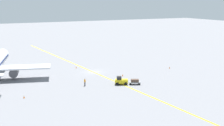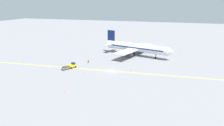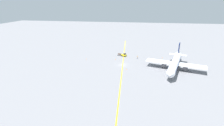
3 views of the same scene
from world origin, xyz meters
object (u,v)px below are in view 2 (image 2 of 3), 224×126
object	(u,v)px
baggage_cart_trailing	(65,68)
traffic_cone_by_wingtip	(131,70)
baggage_tug_white	(72,65)
traffic_cone_near_nose	(85,72)
airplane_at_gate	(136,48)
ground_crew_worker	(88,61)
traffic_cone_mid_apron	(65,91)
traffic_cone_far_edge	(95,54)

from	to	relation	value
baggage_cart_trailing	traffic_cone_by_wingtip	size ratio (longest dim) A/B	5.36
baggage_tug_white	traffic_cone_near_nose	distance (m)	8.25
airplane_at_gate	ground_crew_worker	distance (m)	24.12
airplane_at_gate	traffic_cone_by_wingtip	bearing A→B (deg)	8.16
baggage_cart_trailing	traffic_cone_mid_apron	xyz separation A→B (m)	(18.12, 10.51, -0.49)
traffic_cone_mid_apron	traffic_cone_by_wingtip	xyz separation A→B (m)	(-24.41, 12.44, 0.00)
ground_crew_worker	traffic_cone_near_nose	bearing A→B (deg)	18.66
airplane_at_gate	baggage_tug_white	world-z (taller)	airplane_at_gate
baggage_tug_white	traffic_cone_mid_apron	world-z (taller)	baggage_tug_white
traffic_cone_by_wingtip	traffic_cone_mid_apron	bearing A→B (deg)	-27.00
traffic_cone_far_edge	baggage_cart_trailing	bearing A→B (deg)	-2.20
baggage_cart_trailing	traffic_cone_near_nose	size ratio (longest dim) A/B	5.36
traffic_cone_by_wingtip	traffic_cone_far_edge	bearing A→B (deg)	-131.50
traffic_cone_by_wingtip	traffic_cone_far_edge	distance (m)	29.31
baggage_tug_white	traffic_cone_mid_apron	size ratio (longest dim) A/B	6.10
baggage_cart_trailing	ground_crew_worker	size ratio (longest dim) A/B	1.76
airplane_at_gate	baggage_tug_white	bearing A→B (deg)	-34.57
traffic_cone_near_nose	traffic_cone_by_wingtip	size ratio (longest dim) A/B	1.00
traffic_cone_near_nose	traffic_cone_by_wingtip	bearing A→B (deg)	117.62
airplane_at_gate	traffic_cone_far_edge	size ratio (longest dim) A/B	63.43
traffic_cone_near_nose	traffic_cone_far_edge	bearing A→B (deg)	-164.60
baggage_cart_trailing	traffic_cone_near_nose	bearing A→B (deg)	81.18
baggage_cart_trailing	traffic_cone_mid_apron	world-z (taller)	baggage_cart_trailing
ground_crew_worker	traffic_cone_far_edge	size ratio (longest dim) A/B	3.05
traffic_cone_far_edge	traffic_cone_near_nose	bearing A→B (deg)	15.40
airplane_at_gate	traffic_cone_near_nose	size ratio (longest dim) A/B	63.43
baggage_tug_white	traffic_cone_mid_apron	bearing A→B (deg)	23.32
traffic_cone_far_edge	traffic_cone_by_wingtip	bearing A→B (deg)	48.50
traffic_cone_near_nose	traffic_cone_by_wingtip	xyz separation A→B (m)	(-7.59, 14.51, 0.00)
airplane_at_gate	traffic_cone_mid_apron	bearing A→B (deg)	-10.86
ground_crew_worker	traffic_cone_near_nose	distance (m)	13.05
baggage_cart_trailing	airplane_at_gate	bearing A→B (deg)	146.29
baggage_tug_white	traffic_cone_near_nose	xyz separation A→B (m)	(4.29, 7.02, -0.63)
traffic_cone_near_nose	baggage_tug_white	bearing A→B (deg)	-121.43
baggage_cart_trailing	traffic_cone_far_edge	distance (m)	25.73
traffic_cone_by_wingtip	airplane_at_gate	bearing A→B (deg)	-171.84
airplane_at_gate	traffic_cone_near_nose	distance (m)	32.88
baggage_cart_trailing	ground_crew_worker	bearing A→B (deg)	158.91
traffic_cone_far_edge	airplane_at_gate	bearing A→B (deg)	101.24
baggage_cart_trailing	traffic_cone_by_wingtip	world-z (taller)	baggage_cart_trailing
traffic_cone_mid_apron	traffic_cone_far_edge	bearing A→B (deg)	-167.75
baggage_cart_trailing	baggage_tug_white	bearing A→B (deg)	154.74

